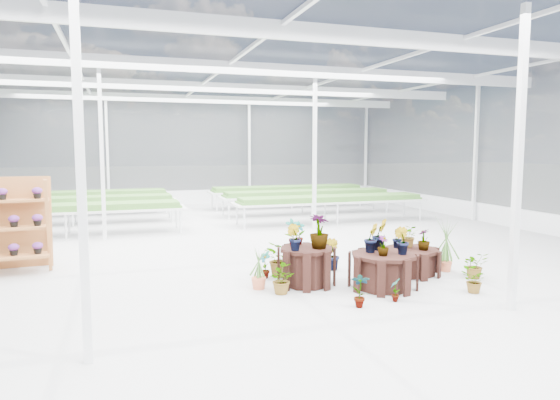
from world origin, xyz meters
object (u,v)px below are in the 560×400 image
object	(u,v)px
plinth_low	(410,261)
shelf_rack	(3,226)
plinth_tall	(306,266)
plinth_mid	(383,271)

from	to	relation	value
plinth_low	shelf_rack	distance (m)	7.98
plinth_tall	shelf_rack	bearing A→B (deg)	153.47
plinth_tall	plinth_mid	world-z (taller)	plinth_tall
plinth_tall	plinth_low	size ratio (longest dim) A/B	0.89
plinth_mid	shelf_rack	distance (m)	7.32
plinth_tall	plinth_low	distance (m)	2.20
plinth_tall	shelf_rack	xyz separation A→B (m)	(-5.33, 2.66, 0.59)
plinth_low	plinth_mid	bearing A→B (deg)	-145.01
plinth_tall	plinth_mid	bearing A→B (deg)	-26.57
shelf_rack	plinth_low	bearing A→B (deg)	-22.16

